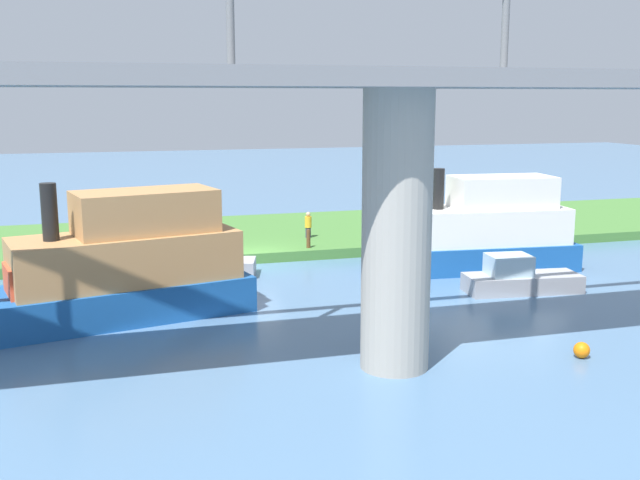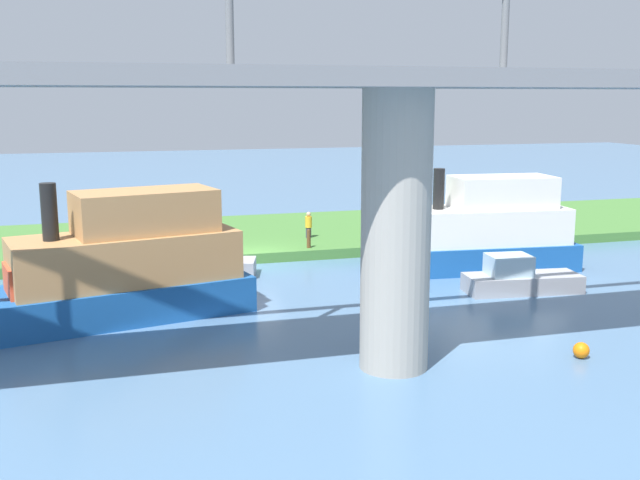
# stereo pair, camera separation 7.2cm
# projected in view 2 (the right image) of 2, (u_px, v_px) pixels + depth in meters

# --- Properties ---
(ground_plane) EXTENTS (160.00, 160.00, 0.00)m
(ground_plane) POSITION_uv_depth(u_px,v_px,m) (256.00, 264.00, 35.98)
(ground_plane) COLOR #4C7093
(grassy_bank) EXTENTS (80.00, 12.00, 0.50)m
(grassy_bank) POSITION_uv_depth(u_px,v_px,m) (234.00, 237.00, 41.59)
(grassy_bank) COLOR #427533
(grassy_bank) RESTS_ON ground
(bridge_pylon) EXTENTS (2.02, 2.02, 8.15)m
(bridge_pylon) POSITION_uv_depth(u_px,v_px,m) (396.00, 232.00, 21.50)
(bridge_pylon) COLOR #9E998E
(bridge_pylon) RESTS_ON ground
(bridge_span) EXTENTS (61.15, 4.30, 3.25)m
(bridge_span) POSITION_uv_depth(u_px,v_px,m) (399.00, 69.00, 20.65)
(bridge_span) COLOR slate
(bridge_span) RESTS_ON bridge_pylon
(person_on_bank) EXTENTS (0.45, 0.45, 1.39)m
(person_on_bank) POSITION_uv_depth(u_px,v_px,m) (309.00, 225.00, 39.91)
(person_on_bank) COLOR #2D334C
(person_on_bank) RESTS_ON grassy_bank
(mooring_post) EXTENTS (0.20, 0.20, 0.91)m
(mooring_post) POSITION_uv_depth(u_px,v_px,m) (309.00, 239.00, 37.25)
(mooring_post) COLOR brown
(mooring_post) RESTS_ON grassy_bank
(motorboat_white) EXTENTS (10.35, 5.38, 5.04)m
(motorboat_white) POSITION_uv_depth(u_px,v_px,m) (121.00, 267.00, 26.92)
(motorboat_white) COLOR #195199
(motorboat_white) RESTS_ON ground
(pontoon_yellow) EXTENTS (4.98, 2.86, 1.57)m
(pontoon_yellow) POSITION_uv_depth(u_px,v_px,m) (199.00, 264.00, 33.51)
(pontoon_yellow) COLOR #99999E
(pontoon_yellow) RESTS_ON ground
(houseboat_blue) EXTENTS (9.50, 3.89, 4.73)m
(houseboat_blue) POSITION_uv_depth(u_px,v_px,m) (482.00, 232.00, 34.67)
(houseboat_blue) COLOR #195199
(houseboat_blue) RESTS_ON ground
(riverboat_paddlewheel) EXTENTS (4.89, 2.21, 1.58)m
(riverboat_paddlewheel) POSITION_uv_depth(u_px,v_px,m) (519.00, 279.00, 30.70)
(riverboat_paddlewheel) COLOR #99999E
(riverboat_paddlewheel) RESTS_ON ground
(marker_buoy) EXTENTS (0.50, 0.50, 0.50)m
(marker_buoy) POSITION_uv_depth(u_px,v_px,m) (581.00, 350.00, 22.96)
(marker_buoy) COLOR orange
(marker_buoy) RESTS_ON ground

